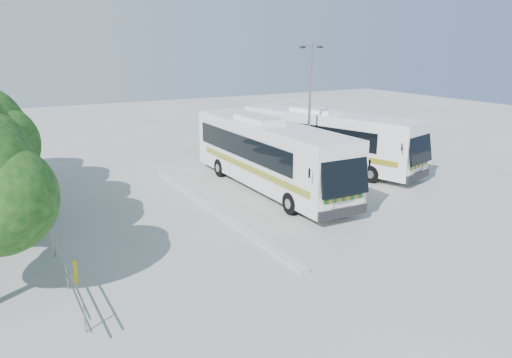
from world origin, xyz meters
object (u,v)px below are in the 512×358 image
coach_main (269,153)px  coach_adjacent (328,138)px  lamppost (310,104)px  bollard (76,273)px

coach_main → coach_adjacent: 6.45m
lamppost → bollard: (-15.44, -8.22, -3.99)m
coach_adjacent → coach_main: bearing=-174.7°
lamppost → bollard: size_ratio=8.65×
coach_main → coach_adjacent: coach_main is taller
bollard → coach_main: bearing=30.2°
coach_adjacent → lamppost: bearing=-171.9°
coach_main → lamppost: lamppost is taller
coach_main → coach_adjacent: bearing=22.4°
coach_adjacent → bollard: (-17.74, -9.29, -1.53)m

